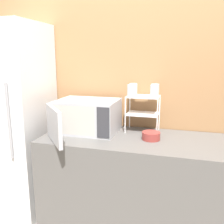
{
  "coord_description": "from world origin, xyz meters",
  "views": [
    {
      "loc": [
        0.29,
        -1.65,
        1.55
      ],
      "look_at": [
        -0.28,
        0.37,
        1.09
      ],
      "focal_mm": 40.0,
      "sensor_mm": 36.0,
      "label": 1
    }
  ],
  "objects_px": {
    "glass_back_right": "(155,90)",
    "glass_front_right": "(154,91)",
    "bowl": "(151,136)",
    "microwave": "(86,116)",
    "dish_rack": "(143,106)",
    "glass_front_left": "(131,90)",
    "refrigerator": "(14,121)",
    "glass_back_left": "(133,89)"
  },
  "relations": [
    {
      "from": "glass_back_right",
      "to": "glass_front_right",
      "type": "xyz_separation_m",
      "value": [
        0.01,
        -0.11,
        0.0
      ]
    },
    {
      "from": "glass_front_right",
      "to": "bowl",
      "type": "height_order",
      "value": "glass_front_right"
    },
    {
      "from": "microwave",
      "to": "glass_front_right",
      "type": "distance_m",
      "value": 0.64
    },
    {
      "from": "dish_rack",
      "to": "microwave",
      "type": "bearing_deg",
      "value": -162.93
    },
    {
      "from": "glass_front_left",
      "to": "microwave",
      "type": "bearing_deg",
      "value": -166.6
    },
    {
      "from": "glass_front_left",
      "to": "refrigerator",
      "type": "height_order",
      "value": "refrigerator"
    },
    {
      "from": "glass_back_left",
      "to": "glass_front_right",
      "type": "bearing_deg",
      "value": -27.17
    },
    {
      "from": "dish_rack",
      "to": "refrigerator",
      "type": "bearing_deg",
      "value": -172.34
    },
    {
      "from": "refrigerator",
      "to": "glass_back_right",
      "type": "bearing_deg",
      "value": 9.57
    },
    {
      "from": "glass_front_left",
      "to": "glass_front_right",
      "type": "distance_m",
      "value": 0.2
    },
    {
      "from": "glass_back_left",
      "to": "refrigerator",
      "type": "xyz_separation_m",
      "value": [
        -1.14,
        -0.22,
        -0.34
      ]
    },
    {
      "from": "refrigerator",
      "to": "dish_rack",
      "type": "bearing_deg",
      "value": 7.66
    },
    {
      "from": "microwave",
      "to": "glass_front_right",
      "type": "height_order",
      "value": "glass_front_right"
    },
    {
      "from": "refrigerator",
      "to": "microwave",
      "type": "bearing_deg",
      "value": 1.3
    },
    {
      "from": "glass_front_right",
      "to": "refrigerator",
      "type": "bearing_deg",
      "value": -175.27
    },
    {
      "from": "glass_front_left",
      "to": "glass_back_right",
      "type": "bearing_deg",
      "value": 30.82
    },
    {
      "from": "glass_back_right",
      "to": "glass_back_left",
      "type": "relative_size",
      "value": 1.0
    },
    {
      "from": "glass_back_left",
      "to": "microwave",
      "type": "bearing_deg",
      "value": -152.82
    },
    {
      "from": "microwave",
      "to": "glass_back_right",
      "type": "bearing_deg",
      "value": 19.64
    },
    {
      "from": "bowl",
      "to": "glass_back_right",
      "type": "bearing_deg",
      "value": 92.01
    },
    {
      "from": "glass_front_left",
      "to": "bowl",
      "type": "xyz_separation_m",
      "value": [
        0.2,
        -0.16,
        -0.35
      ]
    },
    {
      "from": "glass_back_left",
      "to": "bowl",
      "type": "bearing_deg",
      "value": -51.88
    },
    {
      "from": "microwave",
      "to": "refrigerator",
      "type": "bearing_deg",
      "value": -178.7
    },
    {
      "from": "glass_back_left",
      "to": "bowl",
      "type": "xyz_separation_m",
      "value": [
        0.21,
        -0.26,
        -0.35
      ]
    },
    {
      "from": "dish_rack",
      "to": "glass_back_right",
      "type": "height_order",
      "value": "glass_back_right"
    },
    {
      "from": "glass_back_left",
      "to": "refrigerator",
      "type": "bearing_deg",
      "value": -169.29
    },
    {
      "from": "microwave",
      "to": "bowl",
      "type": "distance_m",
      "value": 0.61
    },
    {
      "from": "microwave",
      "to": "glass_front_left",
      "type": "xyz_separation_m",
      "value": [
        0.39,
        0.09,
        0.24
      ]
    },
    {
      "from": "dish_rack",
      "to": "glass_front_left",
      "type": "distance_m",
      "value": 0.18
    },
    {
      "from": "microwave",
      "to": "glass_front_right",
      "type": "xyz_separation_m",
      "value": [
        0.59,
        0.09,
        0.24
      ]
    },
    {
      "from": "glass_front_left",
      "to": "bowl",
      "type": "height_order",
      "value": "glass_front_left"
    },
    {
      "from": "dish_rack",
      "to": "bowl",
      "type": "bearing_deg",
      "value": -63.72
    },
    {
      "from": "bowl",
      "to": "refrigerator",
      "type": "height_order",
      "value": "refrigerator"
    },
    {
      "from": "glass_front_right",
      "to": "refrigerator",
      "type": "distance_m",
      "value": 1.39
    },
    {
      "from": "dish_rack",
      "to": "glass_front_left",
      "type": "xyz_separation_m",
      "value": [
        -0.1,
        -0.06,
        0.15
      ]
    },
    {
      "from": "glass_back_right",
      "to": "bowl",
      "type": "height_order",
      "value": "glass_back_right"
    },
    {
      "from": "glass_front_right",
      "to": "glass_back_left",
      "type": "distance_m",
      "value": 0.23
    },
    {
      "from": "glass_back_right",
      "to": "glass_front_right",
      "type": "distance_m",
      "value": 0.11
    },
    {
      "from": "microwave",
      "to": "glass_front_right",
      "type": "bearing_deg",
      "value": 9.06
    },
    {
      "from": "glass_back_right",
      "to": "dish_rack",
      "type": "bearing_deg",
      "value": -148.7
    },
    {
      "from": "glass_front_right",
      "to": "microwave",
      "type": "bearing_deg",
      "value": -170.94
    },
    {
      "from": "dish_rack",
      "to": "glass_front_right",
      "type": "height_order",
      "value": "glass_front_right"
    }
  ]
}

